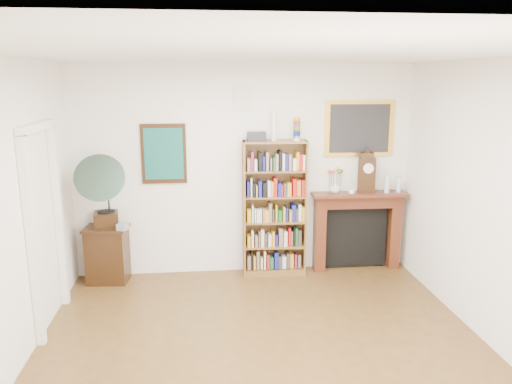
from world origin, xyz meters
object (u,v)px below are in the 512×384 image
at_px(side_cabinet, 108,254).
at_px(fireplace, 357,224).
at_px(bookshelf, 275,201).
at_px(mantel_clock, 367,173).
at_px(bottle_left, 387,184).
at_px(gramophone, 101,187).
at_px(teacup, 352,192).
at_px(cd_stack, 123,227).
at_px(flower_vase, 335,187).
at_px(bottle_right, 399,185).

height_order(side_cabinet, fireplace, fireplace).
bearing_deg(bookshelf, mantel_clock, 5.05).
bearing_deg(mantel_clock, bottle_left, 7.14).
bearing_deg(mantel_clock, side_cabinet, -161.85).
bearing_deg(gramophone, mantel_clock, -5.53).
xyz_separation_m(mantel_clock, teacup, (-0.23, -0.11, -0.23)).
bearing_deg(gramophone, teacup, -7.21).
distance_m(bookshelf, mantel_clock, 1.30).
height_order(fireplace, cd_stack, fireplace).
relative_size(fireplace, mantel_clock, 2.40).
relative_size(flower_vase, bottle_left, 0.63).
xyz_separation_m(cd_stack, bottle_right, (3.67, 0.20, 0.41)).
distance_m(bookshelf, cd_stack, 1.99).
height_order(teacup, bottle_right, bottle_right).
height_order(flower_vase, bottle_right, bottle_right).
bearing_deg(side_cabinet, teacup, 5.55).
bearing_deg(mantel_clock, cd_stack, -159.22).
relative_size(side_cabinet, bottle_right, 3.71).
height_order(gramophone, bottle_right, gramophone).
relative_size(cd_stack, bottle_left, 0.50).
bearing_deg(bottle_right, side_cabinet, -179.16).
relative_size(bookshelf, side_cabinet, 2.82).
relative_size(fireplace, bottle_right, 6.51).
bearing_deg(bottle_left, fireplace, 168.26).
height_order(gramophone, flower_vase, gramophone).
xyz_separation_m(bottle_left, bottle_right, (0.17, 0.01, -0.02)).
bearing_deg(bookshelf, cd_stack, -171.39).
xyz_separation_m(bookshelf, bottle_right, (1.70, 0.01, 0.18)).
distance_m(gramophone, cd_stack, 0.56).
relative_size(fireplace, flower_vase, 8.59).
bearing_deg(teacup, gramophone, -178.50).
relative_size(cd_stack, flower_vase, 0.79).
height_order(cd_stack, mantel_clock, mantel_clock).
bearing_deg(flower_vase, fireplace, 3.41).
relative_size(gramophone, flower_vase, 6.45).
bearing_deg(bottle_right, cd_stack, -176.89).
bearing_deg(teacup, flower_vase, 149.09).
xyz_separation_m(cd_stack, teacup, (2.99, 0.13, 0.35)).
bearing_deg(fireplace, side_cabinet, -176.85).
distance_m(bottle_left, bottle_right, 0.17).
bearing_deg(cd_stack, flower_vase, 4.98).
xyz_separation_m(side_cabinet, flower_vase, (3.03, 0.10, 0.80)).
relative_size(side_cabinet, fireplace, 0.57).
bearing_deg(side_cabinet, flower_vase, 7.76).
bearing_deg(bottle_left, cd_stack, -176.94).
bearing_deg(bottle_left, side_cabinet, -179.32).
xyz_separation_m(gramophone, bottle_right, (3.90, 0.16, -0.10)).
height_order(fireplace, gramophone, gramophone).
bearing_deg(bottle_left, flower_vase, 175.40).
bearing_deg(side_cabinet, bookshelf, 7.08).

